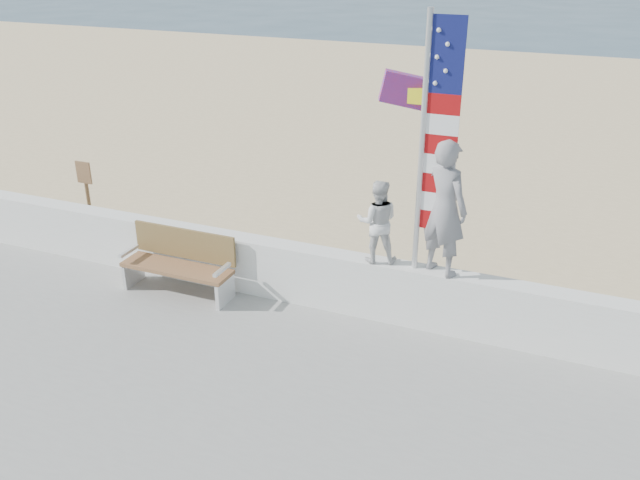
% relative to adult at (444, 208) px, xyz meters
% --- Properties ---
extents(ground, '(220.00, 220.00, 0.00)m').
position_rel_adult_xyz_m(ground, '(-1.92, -2.00, -2.03)').
color(ground, '#2E465C').
rests_on(ground, ground).
extents(sand, '(90.00, 40.00, 0.08)m').
position_rel_adult_xyz_m(sand, '(-1.92, 7.00, -1.99)').
color(sand, beige).
rests_on(sand, ground).
extents(seawall, '(30.00, 0.35, 0.90)m').
position_rel_adult_xyz_m(seawall, '(-1.92, 0.00, -1.40)').
color(seawall, white).
rests_on(seawall, boardwalk).
extents(adult, '(0.82, 0.70, 1.91)m').
position_rel_adult_xyz_m(adult, '(0.00, 0.00, 0.00)').
color(adult, gray).
rests_on(adult, seawall).
extents(child, '(0.71, 0.62, 1.22)m').
position_rel_adult_xyz_m(child, '(-0.93, 0.00, -0.34)').
color(child, silver).
rests_on(child, seawall).
extents(bench, '(1.80, 0.57, 1.00)m').
position_rel_adult_xyz_m(bench, '(-4.00, -0.45, -1.34)').
color(bench, '#91633F').
rests_on(bench, boardwalk).
extents(flag, '(0.50, 0.08, 3.50)m').
position_rel_adult_xyz_m(flag, '(-0.23, -0.00, 0.96)').
color(flag, silver).
rests_on(flag, seawall).
extents(parafoil_kite, '(0.91, 0.52, 0.61)m').
position_rel_adult_xyz_m(parafoil_kite, '(-0.87, 1.20, 1.25)').
color(parafoil_kite, red).
rests_on(parafoil_kite, ground).
extents(sign, '(0.32, 0.07, 1.46)m').
position_rel_adult_xyz_m(sign, '(-6.98, 0.99, -1.09)').
color(sign, brown).
rests_on(sign, sand).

